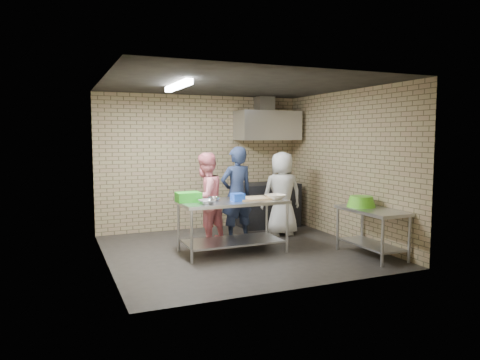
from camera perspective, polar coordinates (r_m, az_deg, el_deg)
name	(u,v)px	position (r m, az deg, el deg)	size (l,w,h in m)	color
floor	(239,251)	(7.50, -0.11, -8.95)	(4.20, 4.20, 0.00)	black
ceiling	(239,85)	(7.30, -0.12, 12.02)	(4.20, 4.20, 0.00)	black
back_wall	(201,162)	(9.15, -4.95, 2.24)	(4.20, 0.06, 2.70)	#9B8C61
front_wall	(302,180)	(5.49, 7.94, -0.03)	(4.20, 0.06, 2.70)	#9B8C61
left_wall	(105,173)	(6.75, -16.80, 0.83)	(0.06, 4.00, 2.70)	#9B8C61
right_wall	(347,166)	(8.31, 13.37, 1.77)	(0.06, 4.00, 2.70)	#9B8C61
prep_table	(232,226)	(7.32, -0.96, -5.90)	(1.70, 0.85, 0.85)	silver
side_counter	(372,232)	(7.40, 16.36, -6.40)	(0.60, 1.20, 0.75)	silver
stove	(268,205)	(9.43, 3.60, -3.15)	(1.20, 0.70, 0.90)	black
range_hood	(268,126)	(9.37, 3.53, 6.92)	(1.30, 0.60, 0.60)	silver
hood_duct	(265,104)	(9.52, 3.14, 9.61)	(0.35, 0.30, 0.30)	#A5A8AD
wall_shelf	(276,134)	(9.67, 4.62, 5.80)	(0.80, 0.20, 0.04)	#3F2B19
fluorescent_fixture	(178,86)	(6.97, -7.89, 11.78)	(0.10, 1.25, 0.08)	white
green_crate	(188,197)	(7.12, -6.57, -2.17)	(0.38, 0.28, 0.15)	green
blue_tub	(238,197)	(7.16, -0.30, -2.20)	(0.19, 0.19, 0.12)	blue
cutting_board	(253,198)	(7.36, 1.63, -2.36)	(0.52, 0.40, 0.03)	tan
mixing_bowl_a	(207,202)	(6.88, -4.22, -2.77)	(0.27, 0.27, 0.07)	silver
mixing_bowl_b	(214,199)	(7.18, -3.34, -2.43)	(0.20, 0.20, 0.06)	#ACAFB3
ceramic_bowl	(275,197)	(7.39, 4.52, -2.14)	(0.33, 0.33, 0.08)	beige
green_basin	(361,201)	(7.50, 15.14, -2.63)	(0.46, 0.46, 0.17)	#59C626
bottle_red	(266,129)	(9.56, 3.29, 6.47)	(0.07, 0.07, 0.18)	#B22619
bottle_green	(282,130)	(9.74, 5.42, 6.35)	(0.06, 0.06, 0.15)	green
man_navy	(237,194)	(7.98, -0.44, -1.84)	(0.62, 0.41, 1.70)	#141933
woman_pink	(205,198)	(7.88, -4.43, -2.32)	(0.78, 0.60, 1.60)	pink
woman_white	(282,194)	(8.54, 5.35, -1.73)	(0.78, 0.51, 1.59)	silver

